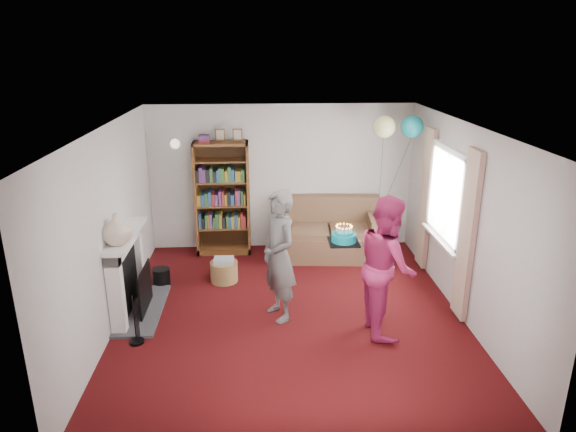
{
  "coord_description": "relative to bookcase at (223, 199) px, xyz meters",
  "views": [
    {
      "loc": [
        -0.39,
        -6.07,
        3.43
      ],
      "look_at": [
        0.0,
        0.6,
        1.19
      ],
      "focal_mm": 32.0,
      "sensor_mm": 36.0,
      "label": 1
    }
  ],
  "objects": [
    {
      "name": "person_magenta",
      "position": [
        2.16,
        -2.73,
        -0.06
      ],
      "size": [
        0.69,
        0.87,
        1.75
      ],
      "primitive_type": "imported",
      "rotation": [
        0.0,
        0.0,
        1.6
      ],
      "color": "#AC2255",
      "rests_on": "ground"
    },
    {
      "name": "wicker_basket",
      "position": [
        0.07,
        -1.22,
        -0.77
      ],
      "size": [
        0.42,
        0.42,
        0.37
      ],
      "rotation": [
        0.0,
        0.0,
        -0.04
      ],
      "color": "olive",
      "rests_on": "ground"
    },
    {
      "name": "wall_right",
      "position": [
        3.27,
        -2.3,
        0.31
      ],
      "size": [
        0.02,
        5.0,
        2.5
      ],
      "primitive_type": "cube",
      "color": "silver",
      "rests_on": "ground"
    },
    {
      "name": "ceiling",
      "position": [
        1.01,
        -2.3,
        1.56
      ],
      "size": [
        4.5,
        5.0,
        0.01
      ],
      "primitive_type": "cube",
      "color": "white",
      "rests_on": "wall_back"
    },
    {
      "name": "mantel_vase",
      "position": [
        -1.11,
        -2.45,
        0.37
      ],
      "size": [
        0.45,
        0.45,
        0.38
      ],
      "primitive_type": "imported",
      "rotation": [
        0.0,
        0.0,
        0.28
      ],
      "color": "beige",
      "rests_on": "fireplace"
    },
    {
      "name": "window_bay",
      "position": [
        3.21,
        -1.7,
        0.26
      ],
      "size": [
        0.14,
        2.02,
        2.2
      ],
      "color": "white",
      "rests_on": "ground"
    },
    {
      "name": "fireplace",
      "position": [
        -1.08,
        -2.11,
        -0.43
      ],
      "size": [
        0.55,
        1.8,
        1.12
      ],
      "color": "#3F3F42",
      "rests_on": "ground"
    },
    {
      "name": "balloons",
      "position": [
        2.78,
        -0.55,
        1.28
      ],
      "size": [
        0.79,
        0.35,
        1.71
      ],
      "color": "#3F3F3F",
      "rests_on": "ground"
    },
    {
      "name": "bookcase",
      "position": [
        0.0,
        0.0,
        0.0
      ],
      "size": [
        0.91,
        0.42,
        2.13
      ],
      "color": "#472B14",
      "rests_on": "ground"
    },
    {
      "name": "wall_left",
      "position": [
        -1.25,
        -2.3,
        0.31
      ],
      "size": [
        0.02,
        5.0,
        2.5
      ],
      "primitive_type": "cube",
      "color": "silver",
      "rests_on": "ground"
    },
    {
      "name": "sofa",
      "position": [
        1.78,
        -0.23,
        -0.59
      ],
      "size": [
        1.81,
        0.96,
        0.96
      ],
      "rotation": [
        0.0,
        0.0,
        -0.08
      ],
      "color": "brown",
      "rests_on": "ground"
    },
    {
      "name": "ground",
      "position": [
        1.01,
        -2.3,
        -0.94
      ],
      "size": [
        5.0,
        5.0,
        0.0
      ],
      "primitive_type": "plane",
      "color": "black",
      "rests_on": "ground"
    },
    {
      "name": "person_striped",
      "position": [
        0.86,
        -2.35,
        -0.07
      ],
      "size": [
        0.64,
        0.75,
        1.73
      ],
      "primitive_type": "imported",
      "rotation": [
        0.0,
        0.0,
        -1.14
      ],
      "color": "black",
      "rests_on": "ground"
    },
    {
      "name": "birthday_cake",
      "position": [
        1.64,
        -2.6,
        0.26
      ],
      "size": [
        0.37,
        0.37,
        0.22
      ],
      "rotation": [
        0.0,
        0.0,
        -0.02
      ],
      "color": "black",
      "rests_on": "ground"
    },
    {
      "name": "wall_sconce",
      "position": [
        -0.74,
        0.06,
        0.94
      ],
      "size": [
        0.16,
        0.23,
        0.16
      ],
      "color": "gold",
      "rests_on": "ground"
    },
    {
      "name": "wall_back",
      "position": [
        1.01,
        0.21,
        0.31
      ],
      "size": [
        4.5,
        0.02,
        2.5
      ],
      "primitive_type": "cube",
      "color": "silver",
      "rests_on": "ground"
    }
  ]
}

